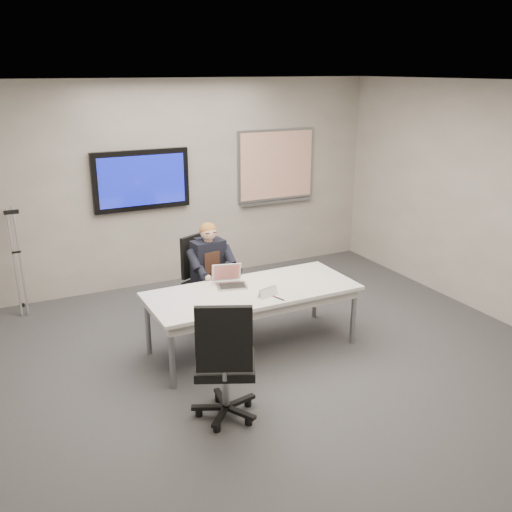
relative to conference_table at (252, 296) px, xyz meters
name	(u,v)px	position (x,y,z in m)	size (l,w,h in m)	color
floor	(279,372)	(0.01, -0.59, -0.61)	(6.00, 6.00, 0.02)	#39393C
ceiling	(283,83)	(0.01, -0.59, 2.19)	(6.00, 6.00, 0.02)	white
wall_back	(176,184)	(0.01, 2.41, 0.79)	(6.00, 0.02, 2.80)	gray
wall_right	(508,206)	(3.01, -0.59, 0.79)	(0.02, 6.00, 2.80)	gray
conference_table	(252,296)	(0.00, 0.00, 0.00)	(2.24, 0.95, 0.69)	white
tv_display	(141,180)	(-0.49, 2.36, 0.89)	(1.30, 0.09, 0.80)	black
whiteboard	(276,166)	(1.56, 2.38, 0.92)	(1.25, 0.08, 1.10)	gray
office_chair_far	(206,294)	(-0.16, 0.95, -0.29)	(0.65, 0.65, 1.03)	black
office_chair_near	(225,382)	(-0.79, -1.08, -0.25)	(0.73, 0.73, 1.15)	black
seated_person	(214,286)	(-0.15, 0.72, -0.11)	(0.40, 0.69, 1.23)	#1F2634
crutch	(17,259)	(-2.15, 2.18, 0.08)	(0.19, 0.39, 1.38)	#A7A9AF
laptop	(230,280)	(-0.16, 0.23, 0.14)	(0.36, 0.37, 0.23)	#B1B1B3
name_tent	(268,291)	(0.07, -0.22, 0.12)	(0.23, 0.06, 0.09)	silver
pen	(279,298)	(0.13, -0.35, 0.09)	(0.01, 0.01, 0.16)	black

